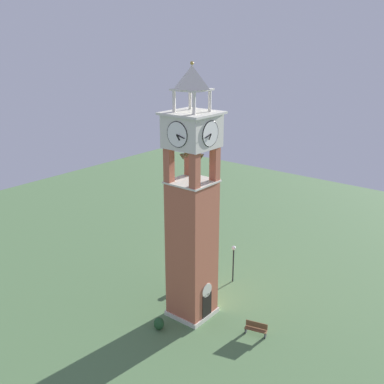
{
  "coord_description": "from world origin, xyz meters",
  "views": [
    {
      "loc": [
        -23.64,
        -18.91,
        20.12
      ],
      "look_at": [
        0.0,
        0.0,
        9.93
      ],
      "focal_mm": 42.35,
      "sensor_mm": 36.0,
      "label": 1
    }
  ],
  "objects_px": {
    "clock_tower": "(192,218)",
    "lamp_post": "(233,257)",
    "park_bench": "(256,329)",
    "trash_bin": "(187,282)"
  },
  "relations": [
    {
      "from": "clock_tower",
      "to": "lamp_post",
      "type": "distance_m",
      "value": 8.23
    },
    {
      "from": "clock_tower",
      "to": "park_bench",
      "type": "bearing_deg",
      "value": -81.51
    },
    {
      "from": "park_bench",
      "to": "lamp_post",
      "type": "height_order",
      "value": "lamp_post"
    },
    {
      "from": "trash_bin",
      "to": "lamp_post",
      "type": "bearing_deg",
      "value": -39.58
    },
    {
      "from": "park_bench",
      "to": "lamp_post",
      "type": "distance_m",
      "value": 7.88
    },
    {
      "from": "clock_tower",
      "to": "park_bench",
      "type": "height_order",
      "value": "clock_tower"
    },
    {
      "from": "park_bench",
      "to": "trash_bin",
      "type": "xyz_separation_m",
      "value": [
        2.13,
        8.13,
        -0.08
      ]
    },
    {
      "from": "park_bench",
      "to": "trash_bin",
      "type": "bearing_deg",
      "value": 75.34
    },
    {
      "from": "park_bench",
      "to": "lamp_post",
      "type": "relative_size",
      "value": 0.49
    },
    {
      "from": "clock_tower",
      "to": "lamp_post",
      "type": "relative_size",
      "value": 5.54
    }
  ]
}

